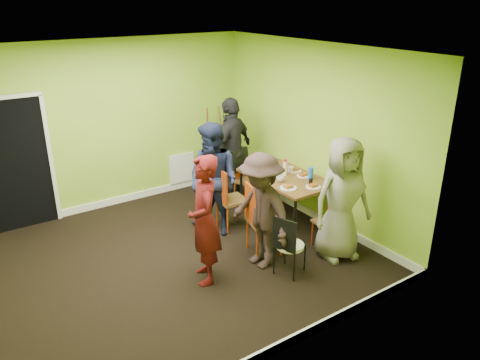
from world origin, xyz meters
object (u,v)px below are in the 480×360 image
Objects in this scene: chair_left_near at (259,216)px; blue_bottle at (311,173)px; orange_bottle at (275,174)px; person_left_near at (261,211)px; chair_left_far at (227,195)px; chair_back_end at (241,165)px; chair_front_end at (332,219)px; easel at (219,146)px; chair_bentwood at (288,243)px; person_back_end at (232,150)px; person_standing at (204,220)px; dining_table at (286,180)px; thermos at (285,168)px; person_front_end at (342,199)px; person_left_far at (213,180)px.

blue_bottle is (1.22, 0.31, 0.27)m from chair_left_near.
person_left_near reaches higher than orange_bottle.
chair_back_end is (0.76, 0.75, 0.11)m from chair_left_far.
chair_back_end is at bearing 107.39° from blue_bottle.
chair_front_end is 3.00m from easel.
person_back_end is at bearing 141.16° from chair_bentwood.
blue_bottle is at bearing 69.41° from chair_left_far.
chair_bentwood is at bearing 81.44° from person_standing.
chair_left_far is 1.16m from person_left_near.
chair_bentwood is 4.30× the size of blue_bottle.
chair_front_end is at bearing -93.76° from dining_table.
thermos reaches higher than chair_front_end.
chair_left_far reaches higher than blue_bottle.
blue_bottle is 1.57m from person_back_end.
person_left_near reaches higher than chair_left_far.
person_back_end reaches higher than chair_left_far.
person_left_near is (-1.38, -0.56, -0.06)m from blue_bottle.
orange_bottle is at bearing 70.27° from person_back_end.
chair_front_end is 1.14m from person_left_near.
chair_front_end is 0.43m from person_front_end.
thermos is 0.42m from blue_bottle.
chair_back_end is at bearing 103.72° from person_front_end.
person_standing is (-1.75, -1.77, 0.16)m from chair_back_end.
orange_bottle is at bearing 84.11° from chair_left_far.
thermos is at bearing 78.02° from person_back_end.
thermos is at bearing 59.07° from person_left_far.
orange_bottle is (0.03, -0.91, 0.11)m from chair_back_end.
person_back_end is (-0.06, 0.18, 0.24)m from chair_back_end.
person_back_end is (-0.47, 1.50, 0.07)m from blue_bottle.
person_standing is at bearing -67.56° from chair_left_near.
chair_left_far is 0.59× the size of person_left_far.
dining_table is 7.63× the size of blue_bottle.
dining_table is at bearing 120.15° from chair_bentwood.
chair_back_end reaches higher than chair_front_end.
person_left_far is (-1.08, -1.58, 0.09)m from easel.
chair_left_near is 1.24m from thermos.
dining_table is at bearing 131.99° from person_standing.
person_front_end is at bearing -109.00° from blue_bottle.
chair_left_near is (-0.05, -0.88, 0.02)m from chair_left_far.
person_back_end is (-0.25, 1.14, 0.05)m from thermos.
person_left_far is at bearing 176.89° from person_left_near.
person_standing is at bearing 172.20° from chair_front_end.
person_back_end is 2.49m from person_front_end.
person_left_far is at bearing 19.81° from person_back_end.
blue_bottle is at bearing -52.82° from dining_table.
orange_bottle is at bearing 145.06° from dining_table.
orange_bottle is 0.04× the size of person_standing.
person_standing reaches higher than chair_bentwood.
thermos is 1.48m from person_left_near.
dining_table is 1.57× the size of chair_back_end.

